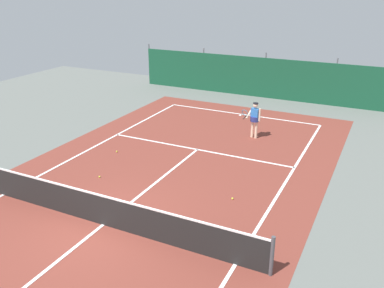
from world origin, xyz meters
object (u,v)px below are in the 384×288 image
(tennis_player, at_px, (255,118))
(tennis_ball_midcourt, at_px, (232,199))
(tennis_ball_by_sideline, at_px, (100,177))
(tennis_net, at_px, (102,210))
(tennis_ball_near_player, at_px, (117,151))

(tennis_player, bearing_deg, tennis_ball_midcourt, 113.70)
(tennis_ball_midcourt, bearing_deg, tennis_ball_by_sideline, -172.76)
(tennis_ball_midcourt, xyz_separation_m, tennis_ball_by_sideline, (-4.91, -0.62, 0.00))
(tennis_net, distance_m, tennis_ball_near_player, 5.52)
(tennis_ball_midcourt, bearing_deg, tennis_player, 101.59)
(tennis_player, distance_m, tennis_ball_midcourt, 5.94)
(tennis_net, bearing_deg, tennis_ball_near_player, 121.74)
(tennis_ball_midcourt, height_order, tennis_ball_by_sideline, same)
(tennis_net, distance_m, tennis_player, 8.99)
(tennis_player, relative_size, tennis_ball_near_player, 24.85)
(tennis_net, distance_m, tennis_ball_midcourt, 4.22)
(tennis_player, height_order, tennis_ball_near_player, tennis_player)
(tennis_ball_by_sideline, bearing_deg, tennis_player, 59.69)
(tennis_ball_near_player, relative_size, tennis_ball_midcourt, 1.00)
(tennis_net, xyz_separation_m, tennis_ball_midcourt, (2.85, 3.07, -0.48))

